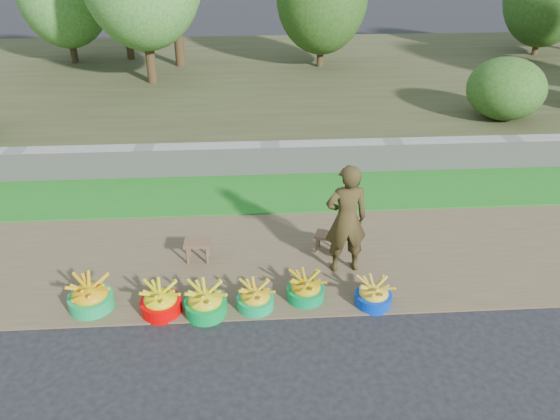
{
  "coord_description": "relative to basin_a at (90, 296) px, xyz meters",
  "views": [
    {
      "loc": [
        -0.4,
        -4.97,
        4.21
      ],
      "look_at": [
        0.0,
        1.3,
        0.75
      ],
      "focal_mm": 35.0,
      "sensor_mm": 36.0,
      "label": 1
    }
  ],
  "objects": [
    {
      "name": "basin_e",
      "position": [
        2.58,
        0.01,
        -0.02
      ],
      "size": [
        0.46,
        0.46,
        0.34
      ],
      "color": "#008641",
      "rests_on": "ground"
    },
    {
      "name": "retaining_wall",
      "position": [
        2.33,
        3.75,
        0.1
      ],
      "size": [
        80.0,
        0.35,
        0.55
      ],
      "primitive_type": "cube",
      "color": "gray",
      "rests_on": "ground"
    },
    {
      "name": "basin_c",
      "position": [
        1.38,
        -0.18,
        -0.01
      ],
      "size": [
        0.5,
        0.5,
        0.38
      ],
      "color": "#008E35",
      "rests_on": "ground"
    },
    {
      "name": "basin_d",
      "position": [
        1.96,
        -0.12,
        -0.03
      ],
      "size": [
        0.44,
        0.44,
        0.33
      ],
      "color": "#069F55",
      "rests_on": "ground"
    },
    {
      "name": "basin_b",
      "position": [
        0.85,
        -0.13,
        -0.01
      ],
      "size": [
        0.49,
        0.49,
        0.36
      ],
      "color": "#DB0001",
      "rests_on": "ground"
    },
    {
      "name": "ground_plane",
      "position": [
        2.33,
        -0.35,
        -0.18
      ],
      "size": [
        120.0,
        120.0,
        0.0
      ],
      "primitive_type": "plane",
      "color": "black",
      "rests_on": "ground"
    },
    {
      "name": "stool_right",
      "position": [
        2.98,
        1.04,
        0.06
      ],
      "size": [
        0.37,
        0.33,
        0.27
      ],
      "rotation": [
        0.0,
        0.0,
        -0.36
      ],
      "color": "brown",
      "rests_on": "dirt_shoulder"
    },
    {
      "name": "basin_a",
      "position": [
        0.0,
        0.0,
        0.0
      ],
      "size": [
        0.53,
        0.53,
        0.4
      ],
      "color": "#0F9E4D",
      "rests_on": "ground"
    },
    {
      "name": "stool_left",
      "position": [
        1.21,
        0.93,
        0.08
      ],
      "size": [
        0.35,
        0.27,
        0.3
      ],
      "rotation": [
        0.0,
        0.0,
        -0.04
      ],
      "color": "brown",
      "rests_on": "dirt_shoulder"
    },
    {
      "name": "earth_bank",
      "position": [
        2.33,
        8.65,
        0.07
      ],
      "size": [
        80.0,
        10.0,
        0.5
      ],
      "primitive_type": "cube",
      "color": "#3B3E21",
      "rests_on": "ground"
    },
    {
      "name": "basin_f",
      "position": [
        3.39,
        -0.15,
        -0.03
      ],
      "size": [
        0.44,
        0.44,
        0.33
      ],
      "color": "#0430B3",
      "rests_on": "ground"
    },
    {
      "name": "dirt_shoulder",
      "position": [
        2.33,
        0.9,
        -0.17
      ],
      "size": [
        80.0,
        2.5,
        0.02
      ],
      "primitive_type": "cube",
      "color": "brown",
      "rests_on": "ground"
    },
    {
      "name": "vendor_woman",
      "position": [
        3.15,
        0.61,
        0.59
      ],
      "size": [
        0.58,
        0.41,
        1.5
      ],
      "primitive_type": "imported",
      "rotation": [
        0.0,
        0.0,
        3.23
      ],
      "color": "black",
      "rests_on": "dirt_shoulder"
    },
    {
      "name": "grass_verge",
      "position": [
        2.33,
        2.9,
        -0.16
      ],
      "size": [
        80.0,
        1.5,
        0.04
      ],
      "primitive_type": "cube",
      "color": "#1E721C",
      "rests_on": "ground"
    }
  ]
}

